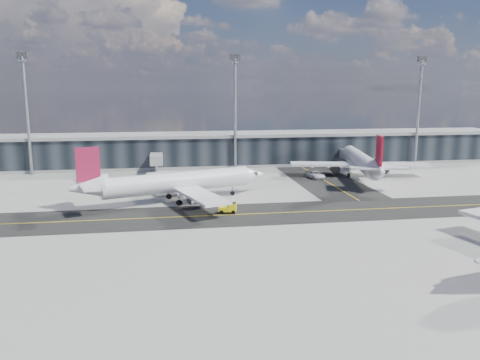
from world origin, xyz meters
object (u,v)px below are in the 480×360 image
Objects in this scene: airliner_af at (175,183)px; service_van at (315,175)px; airliner_redtail at (361,162)px; baggage_tug at (229,208)px.

airliner_af is 6.05× the size of service_van.
service_van is (-10.93, 0.64, -2.94)m from airliner_redtail.
airliner_af reaches higher than baggage_tug.
baggage_tug is 36.87m from service_van.
baggage_tug is (-34.86, -27.41, -2.85)m from airliner_redtail.
airliner_af is at bearing -124.83° from baggage_tug.
baggage_tug is (8.75, -9.46, -2.73)m from airliner_af.
service_van is at bearing 151.91° from baggage_tug.
baggage_tug is at bearing -140.01° from service_van.
airliner_redtail is at bearing 93.58° from airliner_af.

